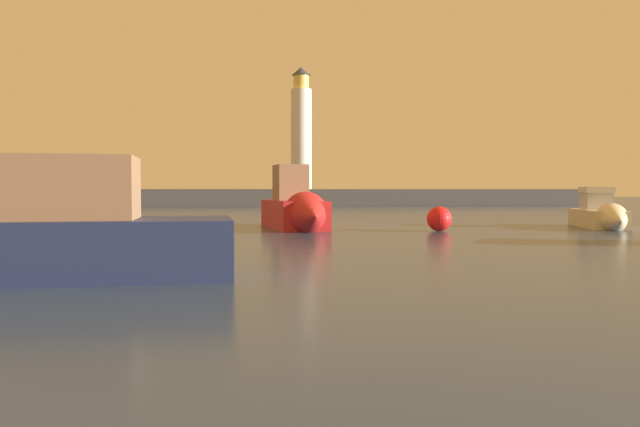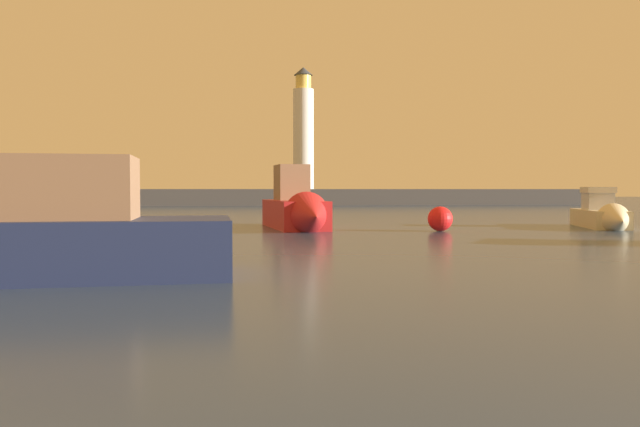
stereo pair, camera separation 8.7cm
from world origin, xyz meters
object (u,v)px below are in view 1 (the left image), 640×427
(motorboat_2, at_px, (602,215))
(motorboat_0, at_px, (297,209))
(mooring_buoy, at_px, (439,219))
(lighthouse, at_px, (301,132))

(motorboat_2, bearing_deg, motorboat_0, 174.30)
(motorboat_0, distance_m, mooring_buoy, 6.37)
(lighthouse, bearing_deg, motorboat_2, -78.60)
(lighthouse, distance_m, motorboat_2, 46.08)
(mooring_buoy, bearing_deg, lighthouse, 91.00)
(motorboat_0, xyz_separation_m, motorboat_2, (14.10, -1.41, -0.30))
(motorboat_0, bearing_deg, mooring_buoy, -21.63)
(motorboat_2, bearing_deg, mooring_buoy, -173.47)
(motorboat_0, xyz_separation_m, mooring_buoy, (5.91, -2.34, -0.36))
(lighthouse, xyz_separation_m, motorboat_0, (-5.12, -43.11, -7.54))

